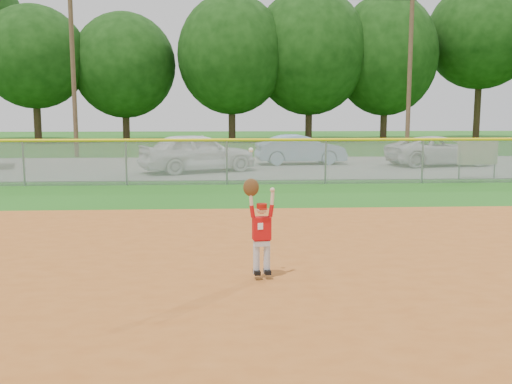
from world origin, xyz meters
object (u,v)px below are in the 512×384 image
car_white_b (440,151)px  sponsor_sign (478,154)px  car_white_a (198,152)px  ballplayer (260,227)px  car_blue (300,149)px

car_white_b → sponsor_sign: bearing=165.3°
car_white_a → car_white_b: car_white_a is taller
sponsor_sign → ballplayer: (-8.64, -12.08, -0.12)m
car_white_a → ballplayer: (1.59, -14.84, -0.01)m
car_white_a → ballplayer: ballplayer is taller
car_white_b → ballplayer: 19.23m
sponsor_sign → ballplayer: bearing=-125.6°
car_blue → car_white_a: bearing=118.4°
ballplayer → car_blue: bearing=80.6°
car_blue → ballplayer: bearing=164.9°
car_white_b → car_white_a: bearing=91.8°
car_blue → sponsor_sign: (5.67, -5.85, 0.22)m
car_white_a → sponsor_sign: size_ratio=2.94×
sponsor_sign → ballplayer: ballplayer is taller
ballplayer → sponsor_sign: bearing=54.4°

